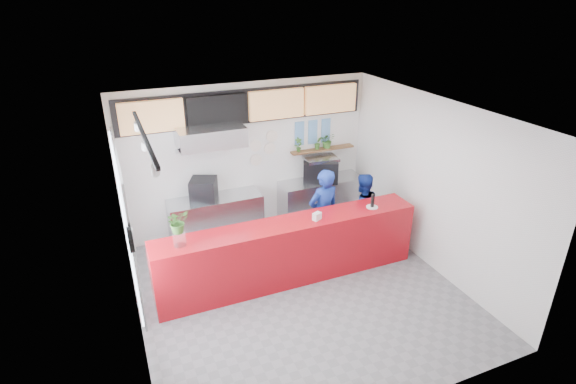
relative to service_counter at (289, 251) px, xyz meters
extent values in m
plane|color=slate|center=(0.00, -0.40, -0.55)|extent=(5.00, 5.00, 0.00)
plane|color=silver|center=(0.00, -0.40, 2.45)|extent=(5.00, 5.00, 0.00)
plane|color=white|center=(0.00, 2.10, 0.95)|extent=(5.00, 0.00, 5.00)
plane|color=white|center=(-2.50, -0.40, 0.95)|extent=(0.00, 5.00, 5.00)
plane|color=white|center=(2.50, -0.40, 0.95)|extent=(0.00, 5.00, 5.00)
cube|color=#9E0B14|center=(0.00, 0.00, 0.00)|extent=(4.50, 0.60, 1.10)
cube|color=beige|center=(0.00, 2.09, 2.05)|extent=(5.00, 0.02, 0.80)
cube|color=#B2B5BA|center=(-0.80, 1.80, -0.10)|extent=(1.80, 0.60, 0.90)
cube|color=black|center=(-1.00, 1.80, 0.56)|extent=(0.62, 0.62, 0.42)
cube|color=#B2B5BA|center=(-0.80, 1.75, 1.60)|extent=(1.20, 0.70, 0.35)
cube|color=#B2B5BA|center=(-0.80, 1.75, 1.40)|extent=(1.20, 0.69, 0.31)
cube|color=#B2B5BA|center=(1.50, 1.80, -0.10)|extent=(1.80, 0.60, 0.90)
cube|color=black|center=(1.46, 1.80, 0.58)|extent=(0.85, 0.75, 0.45)
cube|color=#A3A6AA|center=(1.46, 1.80, 0.83)|extent=(0.71, 0.53, 0.06)
cube|color=brown|center=(1.60, 2.00, 0.95)|extent=(1.40, 0.18, 0.04)
cube|color=tan|center=(-1.75, 1.98, 2.00)|extent=(1.10, 0.10, 0.55)
cube|color=black|center=(-0.59, 1.98, 2.00)|extent=(1.10, 0.10, 0.55)
cube|color=tan|center=(0.57, 1.98, 2.00)|extent=(1.10, 0.10, 0.55)
cube|color=tan|center=(1.73, 1.98, 2.00)|extent=(1.10, 0.10, 0.55)
cube|color=black|center=(0.00, 2.06, 2.00)|extent=(4.80, 0.04, 0.65)
cube|color=silver|center=(-2.47, -0.10, 1.15)|extent=(0.04, 2.20, 1.90)
cube|color=#B2B5BA|center=(-2.45, -0.10, 1.15)|extent=(0.03, 2.30, 2.00)
cylinder|color=black|center=(-2.46, -1.30, 1.50)|extent=(0.05, 0.30, 0.30)
cylinder|color=white|center=(-2.43, -1.30, 1.50)|extent=(0.02, 0.26, 0.26)
cube|color=black|center=(-2.10, -0.40, 2.39)|extent=(0.05, 2.40, 0.04)
cylinder|color=silver|center=(0.15, 2.07, 1.20)|extent=(0.24, 0.03, 0.24)
cylinder|color=silver|center=(0.45, 2.07, 1.10)|extent=(0.24, 0.03, 0.24)
cylinder|color=silver|center=(0.15, 2.07, 0.90)|extent=(0.24, 0.03, 0.24)
cylinder|color=silver|center=(0.50, 2.07, 1.35)|extent=(0.24, 0.03, 0.24)
cube|color=#598CBF|center=(1.10, 2.08, 1.45)|extent=(0.20, 0.02, 0.25)
cube|color=#598CBF|center=(1.40, 2.08, 1.45)|extent=(0.20, 0.02, 0.25)
cube|color=#598CBF|center=(1.70, 2.08, 1.45)|extent=(0.20, 0.02, 0.25)
cube|color=#598CBF|center=(1.10, 2.08, 1.20)|extent=(0.20, 0.02, 0.25)
cube|color=#598CBF|center=(1.40, 2.08, 1.20)|extent=(0.20, 0.02, 0.25)
cube|color=#598CBF|center=(1.70, 2.08, 1.20)|extent=(0.20, 0.02, 0.25)
imported|color=navy|center=(0.86, 0.47, 0.31)|extent=(0.68, 0.49, 1.72)
imported|color=navy|center=(1.70, 0.52, 0.19)|extent=(0.73, 0.57, 1.48)
imported|color=#315D20|center=(1.05, 2.00, 1.12)|extent=(0.17, 0.12, 0.31)
imported|color=#315D20|center=(1.49, 2.00, 1.10)|extent=(0.15, 0.13, 0.27)
imported|color=#315D20|center=(1.71, 2.00, 1.14)|extent=(0.36, 0.33, 0.33)
cylinder|color=silver|center=(-1.77, -0.02, 0.67)|extent=(0.22, 0.22, 0.23)
imported|color=#315D20|center=(-1.77, -0.02, 0.95)|extent=(0.40, 0.38, 0.35)
cube|color=silver|center=(0.45, -0.09, 0.61)|extent=(0.17, 0.14, 0.13)
cylinder|color=silver|center=(1.54, -0.06, 0.56)|extent=(0.26, 0.26, 0.02)
cylinder|color=black|center=(1.54, -0.06, 0.69)|extent=(0.06, 0.06, 0.24)
camera|label=1|loc=(-2.52, -5.92, 4.04)|focal=28.00mm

